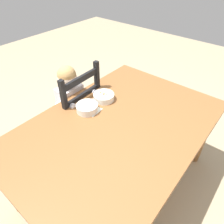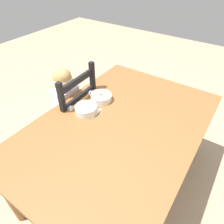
% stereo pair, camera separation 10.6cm
% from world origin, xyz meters
% --- Properties ---
extents(ground_plane, '(8.00, 8.00, 0.00)m').
position_xyz_m(ground_plane, '(0.00, 0.00, 0.00)').
color(ground_plane, tan).
extents(dining_table, '(1.56, 1.06, 0.71)m').
position_xyz_m(dining_table, '(0.00, 0.00, 0.63)').
color(dining_table, brown).
rests_on(dining_table, ground).
extents(dining_chair, '(0.44, 0.44, 0.96)m').
position_xyz_m(dining_chair, '(0.07, 0.57, 0.45)').
color(dining_chair, black).
rests_on(dining_chair, ground).
extents(child_figure, '(0.32, 0.31, 0.94)m').
position_xyz_m(child_figure, '(0.07, 0.57, 0.62)').
color(child_figure, white).
rests_on(child_figure, ground).
extents(bowl_of_peas, '(0.17, 0.17, 0.06)m').
position_xyz_m(bowl_of_peas, '(-0.02, 0.28, 0.74)').
color(bowl_of_peas, white).
rests_on(bowl_of_peas, dining_table).
extents(bowl_of_carrots, '(0.17, 0.17, 0.05)m').
position_xyz_m(bowl_of_carrots, '(0.17, 0.28, 0.74)').
color(bowl_of_carrots, white).
rests_on(bowl_of_carrots, dining_table).
extents(spoon, '(0.10, 0.12, 0.01)m').
position_xyz_m(spoon, '(0.12, 0.32, 0.71)').
color(spoon, silver).
rests_on(spoon, dining_table).
extents(paper_napkin, '(0.13, 0.12, 0.00)m').
position_xyz_m(paper_napkin, '(0.00, 0.25, 0.71)').
color(paper_napkin, white).
rests_on(paper_napkin, dining_table).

